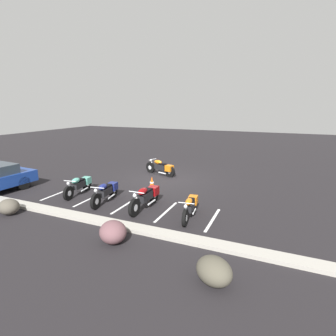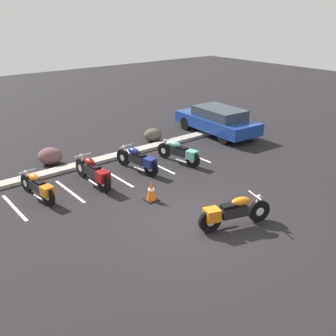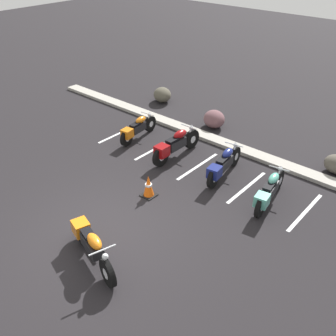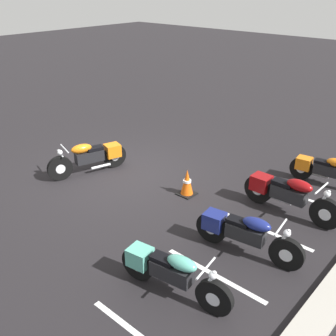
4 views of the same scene
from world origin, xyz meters
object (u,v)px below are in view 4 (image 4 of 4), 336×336
(parked_bike_1, at_px, (286,193))
(traffic_cone, at_px, (187,183))
(parked_bike_2, at_px, (242,232))
(parked_bike_0, at_px, (326,170))
(parked_bike_3, at_px, (169,271))
(motorcycle_orange_featured, at_px, (92,156))

(parked_bike_1, distance_m, traffic_cone, 2.31)
(parked_bike_2, height_order, traffic_cone, parked_bike_2)
(parked_bike_0, relative_size, parked_bike_1, 0.87)
(parked_bike_2, relative_size, traffic_cone, 3.23)
(parked_bike_0, bearing_deg, parked_bike_3, -101.05)
(parked_bike_2, bearing_deg, parked_bike_0, 80.62)
(motorcycle_orange_featured, bearing_deg, parked_bike_2, 103.52)
(motorcycle_orange_featured, bearing_deg, parked_bike_1, 125.14)
(parked_bike_2, bearing_deg, traffic_cone, 146.37)
(parked_bike_1, distance_m, parked_bike_3, 3.63)
(parked_bike_0, relative_size, parked_bike_3, 0.95)
(parked_bike_1, relative_size, parked_bike_3, 1.09)
(parked_bike_1, distance_m, parked_bike_2, 1.89)
(parked_bike_0, relative_size, traffic_cone, 3.00)
(traffic_cone, bearing_deg, parked_bike_2, 64.40)
(parked_bike_1, xyz_separation_m, parked_bike_2, (1.89, 0.05, -0.03))
(parked_bike_0, xyz_separation_m, traffic_cone, (2.72, -2.29, -0.10))
(parked_bike_0, bearing_deg, traffic_cone, -136.87)
(parked_bike_1, bearing_deg, parked_bike_0, 86.06)
(parked_bike_1, relative_size, traffic_cone, 3.43)
(parked_bike_0, relative_size, parked_bike_2, 0.93)
(parked_bike_2, bearing_deg, parked_bike_1, 83.59)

